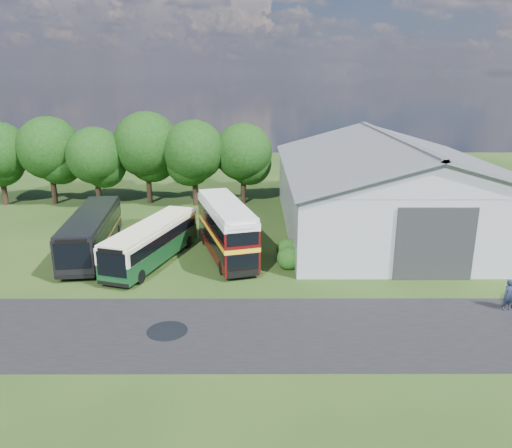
{
  "coord_description": "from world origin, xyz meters",
  "views": [
    {
      "loc": [
        3.2,
        -26.9,
        13.22
      ],
      "look_at": [
        3.29,
        8.0,
        2.68
      ],
      "focal_mm": 35.0,
      "sensor_mm": 36.0,
      "label": 1
    }
  ],
  "objects_px": {
    "bus_green_single": "(152,242)",
    "bus_maroon_double": "(226,230)",
    "bus_dark_single": "(91,233)",
    "storage_shed": "(389,181)",
    "visitor_a": "(509,295)"
  },
  "relations": [
    {
      "from": "bus_maroon_double",
      "to": "bus_dark_single",
      "type": "xyz_separation_m",
      "value": [
        -10.25,
        0.67,
        -0.41
      ]
    },
    {
      "from": "storage_shed",
      "to": "bus_dark_single",
      "type": "height_order",
      "value": "storage_shed"
    },
    {
      "from": "bus_green_single",
      "to": "visitor_a",
      "type": "xyz_separation_m",
      "value": [
        22.12,
        -7.81,
        -0.6
      ]
    },
    {
      "from": "storage_shed",
      "to": "visitor_a",
      "type": "xyz_separation_m",
      "value": [
        2.88,
        -16.55,
        -3.23
      ]
    },
    {
      "from": "bus_green_single",
      "to": "storage_shed",
      "type": "bearing_deg",
      "value": 41.82
    },
    {
      "from": "bus_green_single",
      "to": "visitor_a",
      "type": "height_order",
      "value": "bus_green_single"
    },
    {
      "from": "bus_green_single",
      "to": "bus_maroon_double",
      "type": "height_order",
      "value": "bus_maroon_double"
    },
    {
      "from": "bus_maroon_double",
      "to": "bus_dark_single",
      "type": "bearing_deg",
      "value": 160.15
    },
    {
      "from": "storage_shed",
      "to": "visitor_a",
      "type": "height_order",
      "value": "storage_shed"
    },
    {
      "from": "bus_dark_single",
      "to": "visitor_a",
      "type": "height_order",
      "value": "bus_dark_single"
    },
    {
      "from": "bus_maroon_double",
      "to": "storage_shed",
      "type": "bearing_deg",
      "value": 12.52
    },
    {
      "from": "storage_shed",
      "to": "bus_dark_single",
      "type": "distance_m",
      "value": 25.28
    },
    {
      "from": "bus_green_single",
      "to": "bus_dark_single",
      "type": "height_order",
      "value": "bus_dark_single"
    },
    {
      "from": "bus_dark_single",
      "to": "visitor_a",
      "type": "xyz_separation_m",
      "value": [
        27.06,
        -9.62,
        -0.75
      ]
    },
    {
      "from": "bus_maroon_double",
      "to": "visitor_a",
      "type": "relative_size",
      "value": 5.36
    }
  ]
}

